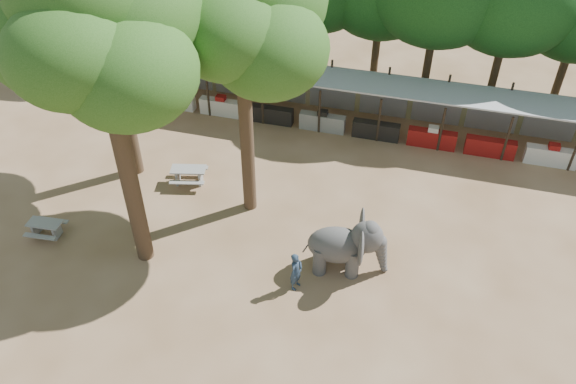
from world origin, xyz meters
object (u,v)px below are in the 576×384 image
(yard_tree_center, at_px, (96,30))
(handler, at_px, (296,271))
(elephant, at_px, (347,245))
(picnic_table_near, at_px, (46,227))
(yard_tree_back, at_px, (238,14))
(picnic_table_far, at_px, (189,174))

(yard_tree_center, height_order, handler, yard_tree_center)
(elephant, distance_m, picnic_table_near, 12.27)
(yard_tree_back, bearing_deg, handler, -51.60)
(handler, bearing_deg, elephant, -30.65)
(yard_tree_back, height_order, picnic_table_far, yard_tree_back)
(yard_tree_center, bearing_deg, handler, -1.32)
(yard_tree_back, bearing_deg, picnic_table_far, 168.43)
(elephant, bearing_deg, handler, -146.15)
(yard_tree_center, bearing_deg, picnic_table_near, -176.76)
(yard_tree_center, height_order, picnic_table_far, yard_tree_center)
(yard_tree_back, xyz_separation_m, picnic_table_near, (-7.28, -4.24, -8.09))
(yard_tree_back, relative_size, elephant, 3.53)
(yard_tree_back, height_order, handler, yard_tree_back)
(yard_tree_center, distance_m, handler, 10.48)
(yard_tree_back, height_order, picnic_table_near, yard_tree_back)
(picnic_table_far, bearing_deg, elephant, -36.51)
(handler, height_order, picnic_table_near, handler)
(yard_tree_center, height_order, elephant, yard_tree_center)
(elephant, bearing_deg, yard_tree_center, -179.43)
(elephant, relative_size, handler, 1.96)
(picnic_table_far, bearing_deg, picnic_table_near, -144.50)
(handler, relative_size, picnic_table_far, 0.88)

